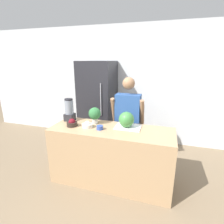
{
  "coord_description": "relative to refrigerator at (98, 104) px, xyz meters",
  "views": [
    {
      "loc": [
        0.71,
        -1.96,
        1.85
      ],
      "look_at": [
        0.0,
        0.36,
        1.13
      ],
      "focal_mm": 28.0,
      "sensor_mm": 36.0,
      "label": 1
    }
  ],
  "objects": [
    {
      "name": "counter_island",
      "position": [
        0.69,
        -1.24,
        -0.48
      ],
      "size": [
        1.82,
        0.66,
        0.88
      ],
      "color": "tan",
      "rests_on": "ground_plane"
    },
    {
      "name": "ground_plane",
      "position": [
        0.69,
        -1.57,
        -0.92
      ],
      "size": [
        14.0,
        14.0,
        0.0
      ],
      "primitive_type": "plane",
      "color": "#7F6B51"
    },
    {
      "name": "refrigerator",
      "position": [
        0.0,
        0.0,
        0.0
      ],
      "size": [
        0.7,
        0.76,
        1.84
      ],
      "color": "#232328",
      "rests_on": "ground_plane"
    },
    {
      "name": "bowl_cream",
      "position": [
        0.33,
        -1.28,
        -0.0
      ],
      "size": [
        0.16,
        0.16,
        0.1
      ],
      "color": "beige",
      "rests_on": "counter_island"
    },
    {
      "name": "blender",
      "position": [
        -0.08,
        -1.09,
        0.14
      ],
      "size": [
        0.15,
        0.15,
        0.37
      ],
      "color": "#28282D",
      "rests_on": "counter_island"
    },
    {
      "name": "watermelon",
      "position": [
        0.89,
        -1.13,
        0.09
      ],
      "size": [
        0.23,
        0.23,
        0.23
      ],
      "color": "#3D7F3D",
      "rests_on": "cutting_board"
    },
    {
      "name": "bowl_cherries",
      "position": [
        0.09,
        -1.31,
        0.01
      ],
      "size": [
        0.16,
        0.16,
        0.12
      ],
      "color": "#2D231E",
      "rests_on": "counter_island"
    },
    {
      "name": "wall_back",
      "position": [
        0.69,
        0.42,
        0.38
      ],
      "size": [
        8.0,
        0.06,
        2.6
      ],
      "color": "silver",
      "rests_on": "ground_plane"
    },
    {
      "name": "bowl_small_blue",
      "position": [
        0.54,
        -1.32,
        -0.01
      ],
      "size": [
        0.1,
        0.1,
        0.06
      ],
      "color": "#334C9E",
      "rests_on": "counter_island"
    },
    {
      "name": "person",
      "position": [
        0.82,
        -0.7,
        -0.11
      ],
      "size": [
        0.56,
        0.26,
        1.59
      ],
      "color": "gray",
      "rests_on": "ground_plane"
    },
    {
      "name": "potted_plant",
      "position": [
        0.38,
        -1.11,
        0.12
      ],
      "size": [
        0.19,
        0.19,
        0.27
      ],
      "color": "beige",
      "rests_on": "counter_island"
    },
    {
      "name": "cutting_board",
      "position": [
        0.92,
        -1.12,
        -0.03
      ],
      "size": [
        0.38,
        0.28,
        0.01
      ],
      "color": "white",
      "rests_on": "counter_island"
    }
  ]
}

